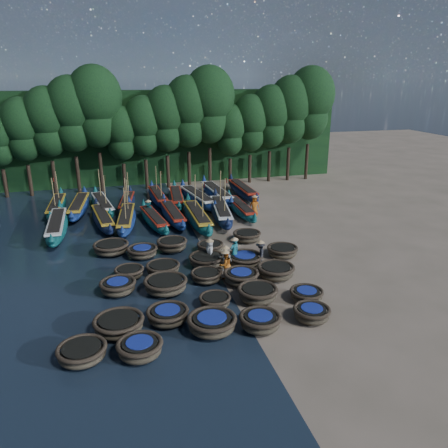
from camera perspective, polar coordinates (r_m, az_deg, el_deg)
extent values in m
plane|color=gray|center=(29.04, -1.97, -4.42)|extent=(120.00, 120.00, 0.00)
cube|color=black|center=(50.31, -8.14, 11.24)|extent=(40.00, 3.00, 10.00)
ellipsoid|color=#4C422F|center=(20.08, -18.02, -15.88)|extent=(2.02, 2.02, 0.64)
torus|color=#3B2E23|center=(19.92, -18.11, -15.16)|extent=(2.12, 2.12, 0.19)
cylinder|color=black|center=(19.90, -18.12, -15.07)|extent=(1.62, 1.62, 0.06)
ellipsoid|color=#4C422F|center=(19.68, -10.91, -15.89)|extent=(2.41, 2.41, 0.70)
torus|color=#3B2E23|center=(19.50, -10.97, -15.10)|extent=(2.01, 2.01, 0.21)
cylinder|color=black|center=(19.48, -10.98, -15.00)|extent=(1.51, 1.51, 0.06)
cylinder|color=navy|center=(19.45, -10.99, -14.89)|extent=(1.16, 1.16, 0.04)
ellipsoid|color=#4C422F|center=(20.97, -1.57, -13.09)|extent=(2.88, 2.88, 0.74)
torus|color=#3B2E23|center=(20.79, -1.58, -12.28)|extent=(2.36, 2.36, 0.22)
cylinder|color=black|center=(20.76, -1.58, -12.18)|extent=(1.80, 1.80, 0.07)
cylinder|color=navy|center=(20.74, -1.59, -12.07)|extent=(1.38, 1.38, 0.04)
ellipsoid|color=#4C422F|center=(21.20, 4.74, -12.79)|extent=(2.43, 2.43, 0.71)
torus|color=#3B2E23|center=(21.03, 4.77, -12.01)|extent=(2.03, 2.03, 0.22)
cylinder|color=black|center=(21.01, 4.77, -11.91)|extent=(1.52, 1.52, 0.06)
cylinder|color=navy|center=(20.99, 4.77, -11.81)|extent=(1.17, 1.17, 0.04)
ellipsoid|color=#4C422F|center=(22.27, 11.36, -11.56)|extent=(2.12, 2.12, 0.65)
torus|color=#3B2E23|center=(22.12, 11.41, -10.88)|extent=(1.86, 1.86, 0.20)
cylinder|color=black|center=(22.10, 11.42, -10.79)|extent=(1.40, 1.40, 0.06)
cylinder|color=navy|center=(22.08, 11.42, -10.71)|extent=(1.07, 1.07, 0.04)
ellipsoid|color=#4C422F|center=(21.49, -13.55, -12.86)|extent=(2.52, 2.52, 0.70)
torus|color=#3B2E23|center=(21.32, -13.62, -12.10)|extent=(2.40, 2.40, 0.21)
cylinder|color=black|center=(21.30, -13.63, -12.00)|extent=(1.83, 1.83, 0.06)
ellipsoid|color=#4C422F|center=(21.86, -7.34, -11.93)|extent=(2.47, 2.47, 0.66)
torus|color=#3B2E23|center=(21.70, -7.38, -11.22)|extent=(2.09, 2.09, 0.20)
cylinder|color=black|center=(21.68, -7.38, -11.13)|extent=(1.59, 1.59, 0.06)
cylinder|color=navy|center=(21.66, -7.39, -11.04)|extent=(1.22, 1.22, 0.04)
ellipsoid|color=#4C422F|center=(23.05, -1.19, -10.16)|extent=(1.92, 1.92, 0.57)
torus|color=#3B2E23|center=(22.92, -1.20, -9.58)|extent=(1.69, 1.69, 0.17)
cylinder|color=black|center=(22.90, -1.20, -9.50)|extent=(1.27, 1.27, 0.05)
ellipsoid|color=#4C422F|center=(23.60, 4.40, -9.25)|extent=(2.24, 2.24, 0.74)
torus|color=#3B2E23|center=(23.43, 4.42, -8.49)|extent=(2.19, 2.19, 0.23)
cylinder|color=black|center=(23.41, 4.42, -8.39)|extent=(1.65, 1.65, 0.07)
ellipsoid|color=#4C422F|center=(24.06, 10.71, -9.20)|extent=(1.91, 1.91, 0.56)
torus|color=#3B2E23|center=(23.94, 10.75, -8.64)|extent=(1.82, 1.82, 0.17)
cylinder|color=black|center=(23.93, 10.75, -8.56)|extent=(1.39, 1.39, 0.05)
cylinder|color=navy|center=(23.91, 10.76, -8.49)|extent=(1.07, 1.07, 0.03)
ellipsoid|color=#4C422F|center=(24.99, -13.66, -8.14)|extent=(2.45, 2.45, 0.70)
torus|color=#3B2E23|center=(24.84, -13.72, -7.46)|extent=(2.02, 2.02, 0.21)
cylinder|color=black|center=(24.83, -13.72, -7.37)|extent=(1.52, 1.52, 0.06)
cylinder|color=navy|center=(24.81, -13.73, -7.28)|extent=(1.17, 1.17, 0.04)
ellipsoid|color=#4C422F|center=(24.66, -7.63, -8.08)|extent=(2.40, 2.40, 0.73)
torus|color=#3B2E23|center=(24.51, -7.66, -7.36)|extent=(2.45, 2.45, 0.22)
cylinder|color=black|center=(24.49, -7.67, -7.26)|extent=(1.87, 1.87, 0.07)
ellipsoid|color=#4C422F|center=(25.70, -2.32, -6.94)|extent=(1.96, 1.96, 0.58)
torus|color=#3B2E23|center=(25.58, -2.33, -6.39)|extent=(1.85, 1.85, 0.18)
cylinder|color=black|center=(25.57, -2.33, -6.32)|extent=(1.40, 1.40, 0.05)
ellipsoid|color=#4C422F|center=(25.39, 2.25, -7.11)|extent=(2.11, 2.11, 0.71)
torus|color=#3B2E23|center=(25.24, 2.26, -6.43)|extent=(2.08, 2.08, 0.22)
cylinder|color=black|center=(25.23, 2.26, -6.34)|extent=(1.57, 1.57, 0.06)
cylinder|color=navy|center=(25.21, 2.26, -6.25)|extent=(1.20, 1.20, 0.04)
ellipsoid|color=#4C422F|center=(26.28, 6.79, -6.30)|extent=(2.39, 2.39, 0.72)
torus|color=#3B2E23|center=(26.14, 6.82, -5.63)|extent=(2.25, 2.25, 0.22)
cylinder|color=black|center=(26.12, 6.82, -5.55)|extent=(1.70, 1.70, 0.07)
ellipsoid|color=#4C422F|center=(26.67, -12.26, -6.36)|extent=(2.04, 2.04, 0.60)
torus|color=#3B2E23|center=(26.55, -12.30, -5.81)|extent=(1.77, 1.77, 0.18)
cylinder|color=black|center=(26.54, -12.31, -5.73)|extent=(1.33, 1.33, 0.05)
ellipsoid|color=#4C422F|center=(26.84, -7.96, -5.91)|extent=(2.10, 2.10, 0.62)
torus|color=#3B2E23|center=(26.72, -7.99, -5.35)|extent=(2.07, 2.07, 0.19)
cylinder|color=black|center=(26.70, -7.99, -5.28)|extent=(1.58, 1.58, 0.06)
ellipsoid|color=#4C422F|center=(27.65, -2.27, -4.91)|extent=(2.22, 2.22, 0.67)
torus|color=#3B2E23|center=(27.52, -2.28, -4.30)|extent=(2.28, 2.28, 0.20)
cylinder|color=black|center=(27.51, -2.28, -4.22)|extent=(1.74, 1.74, 0.06)
ellipsoid|color=#4C422F|center=(27.78, 2.71, -4.80)|extent=(2.77, 2.77, 0.67)
torus|color=#3B2E23|center=(27.65, 2.72, -4.20)|extent=(2.30, 2.30, 0.20)
cylinder|color=black|center=(27.64, 2.73, -4.13)|extent=(1.76, 1.76, 0.06)
cylinder|color=navy|center=(27.62, 2.73, -4.05)|extent=(1.35, 1.35, 0.04)
ellipsoid|color=#4C422F|center=(29.38, 7.62, -3.65)|extent=(2.10, 2.10, 0.62)
torus|color=#3B2E23|center=(29.27, 7.65, -3.12)|extent=(2.08, 2.08, 0.19)
cylinder|color=black|center=(29.26, 7.65, -3.05)|extent=(1.58, 1.58, 0.06)
ellipsoid|color=#4C422F|center=(30.48, -14.51, -3.18)|extent=(2.93, 2.93, 0.70)
torus|color=#3B2E23|center=(30.36, -14.56, -2.60)|extent=(2.40, 2.40, 0.21)
cylinder|color=black|center=(30.35, -14.57, -2.53)|extent=(1.83, 1.83, 0.06)
ellipsoid|color=#4C422F|center=(29.43, -10.60, -3.73)|extent=(2.23, 2.23, 0.66)
torus|color=#3B2E23|center=(29.32, -10.63, -3.17)|extent=(2.03, 2.03, 0.20)
cylinder|color=black|center=(29.30, -10.64, -3.10)|extent=(1.53, 1.53, 0.06)
cylinder|color=navy|center=(29.29, -10.64, -3.03)|extent=(1.18, 1.18, 0.04)
ellipsoid|color=#4C422F|center=(30.16, -6.81, -2.88)|extent=(2.04, 2.04, 0.75)
torus|color=#3B2E23|center=(30.03, -6.83, -2.25)|extent=(2.11, 2.11, 0.23)
cylinder|color=black|center=(30.02, -6.83, -2.17)|extent=(1.58, 1.58, 0.07)
ellipsoid|color=#4C422F|center=(29.80, -1.81, -3.17)|extent=(1.84, 1.84, 0.60)
torus|color=#3B2E23|center=(29.70, -1.81, -2.66)|extent=(1.83, 1.83, 0.18)
cylinder|color=black|center=(29.68, -1.81, -2.60)|extent=(1.38, 1.38, 0.05)
ellipsoid|color=#4C422F|center=(31.76, 3.01, -1.73)|extent=(2.30, 2.30, 0.66)
torus|color=#3B2E23|center=(31.65, 3.02, -1.20)|extent=(2.06, 2.06, 0.20)
cylinder|color=black|center=(31.64, 3.02, -1.13)|extent=(1.56, 1.56, 0.06)
ellipsoid|color=#0E514D|center=(35.63, -20.99, -0.32)|extent=(1.74, 8.68, 1.08)
cone|color=#0E514D|center=(39.45, -20.68, 2.57)|extent=(0.48, 0.48, 0.65)
cone|color=#0E514D|center=(31.45, -21.66, -1.62)|extent=(0.48, 0.48, 0.54)
cube|color=silver|center=(35.49, -21.07, 0.37)|extent=(1.27, 6.72, 0.13)
cube|color=black|center=(35.47, -21.09, 0.50)|extent=(0.96, 5.85, 0.11)
ellipsoid|color=#101C3B|center=(36.51, -15.53, 0.60)|extent=(2.47, 7.77, 0.96)
cone|color=#101C3B|center=(39.90, -16.39, 2.98)|extent=(0.42, 0.42, 0.57)
cone|color=#101C3B|center=(32.82, -14.68, -0.31)|extent=(0.42, 0.42, 0.48)
cube|color=gold|center=(36.39, -15.59, 1.20)|extent=(1.85, 6.01, 0.11)
cube|color=black|center=(36.37, -15.60, 1.32)|extent=(1.49, 5.22, 0.10)
ellipsoid|color=navy|center=(35.88, -12.63, 0.56)|extent=(2.36, 8.16, 1.01)
cone|color=navy|center=(39.45, -12.32, 3.23)|extent=(0.44, 0.44, 0.60)
cone|color=navy|center=(31.98, -13.17, -0.58)|extent=(0.44, 0.44, 0.50)
cube|color=gold|center=(35.76, -12.68, 1.21)|extent=(1.77, 6.32, 0.12)
cube|color=black|center=(35.73, -12.69, 1.33)|extent=(1.40, 5.49, 0.10)
cylinder|color=#997F4C|center=(36.58, -12.53, 3.55)|extent=(0.07, 0.24, 2.82)
cylinder|color=#997F4C|center=(33.97, -12.82, 2.36)|extent=(0.07, 0.24, 2.82)
plane|color=red|center=(33.64, -12.72, 4.38)|extent=(0.00, 0.35, 0.35)
ellipsoid|color=#0E514D|center=(35.50, -9.12, 0.51)|extent=(2.38, 7.42, 0.91)
cone|color=#0E514D|center=(38.65, -10.50, 2.86)|extent=(0.40, 0.40, 0.55)
cone|color=#0E514D|center=(32.05, -7.56, -0.39)|extent=(0.40, 0.40, 0.46)
cube|color=#A52314|center=(35.38, -9.15, 1.10)|extent=(1.79, 5.74, 0.11)
cube|color=black|center=(35.36, -9.16, 1.21)|extent=(1.43, 4.99, 0.09)
ellipsoid|color=navy|center=(36.47, -6.71, 1.16)|extent=(1.85, 7.83, 0.97)
cone|color=navy|center=(39.86, -7.86, 3.59)|extent=(0.43, 0.43, 0.58)
cone|color=navy|center=(32.76, -5.41, 0.24)|extent=(0.43, 0.43, 0.49)
cube|color=#A52314|center=(36.35, -6.74, 1.78)|extent=(1.37, 6.06, 0.12)
cube|color=black|center=(36.32, -6.74, 1.89)|extent=(1.06, 5.27, 0.10)
ellipsoid|color=#0E514D|center=(35.38, -3.49, 0.82)|extent=(1.60, 8.78, 1.10)
cone|color=#0E514D|center=(39.22, -4.75, 3.67)|extent=(0.48, 0.48, 0.66)
cone|color=#0E514D|center=(31.20, -1.97, -0.37)|extent=(0.48, 0.48, 0.55)
cube|color=gold|center=(35.25, -3.51, 1.53)|extent=(1.16, 6.80, 0.13)
cube|color=black|center=(35.22, -3.51, 1.67)|extent=(0.87, 5.93, 0.11)
cylinder|color=#997F4C|center=(36.15, -3.79, 4.10)|extent=(0.08, 0.26, 3.07)
cylinder|color=#997F4C|center=(33.35, -2.81, 2.86)|extent=(0.08, 0.26, 3.07)
plane|color=red|center=(33.04, -2.57, 5.11)|extent=(0.00, 0.38, 0.38)
ellipsoid|color=#101C3B|center=(36.81, -0.40, 1.57)|extent=(2.71, 8.91, 1.10)
cone|color=#101C3B|center=(40.71, -1.13, 4.29)|extent=(0.48, 0.48, 0.66)
cone|color=#101C3B|center=(32.56, 0.51, 0.47)|extent=(0.48, 0.48, 0.55)
cube|color=silver|center=(36.67, -0.40, 2.25)|extent=(2.03, 6.90, 0.13)
cube|color=black|center=(36.65, -0.40, 2.39)|extent=(1.62, 5.99, 0.11)
cylinder|color=#997F4C|center=(37.61, -0.48, 4.72)|extent=(0.08, 0.26, 3.07)
cylinder|color=#997F4C|center=(34.76, 0.11, 3.54)|extent=(0.08, 0.26, 3.07)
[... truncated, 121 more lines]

